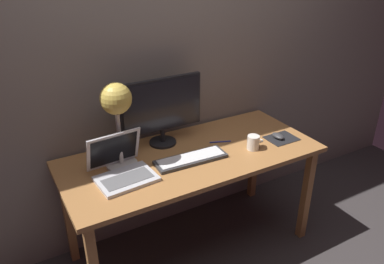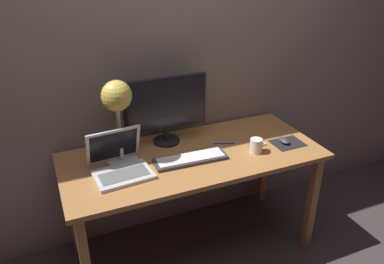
{
  "view_description": "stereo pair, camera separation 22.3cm",
  "coord_description": "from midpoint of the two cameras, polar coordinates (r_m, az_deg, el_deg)",
  "views": [
    {
      "loc": [
        -1.02,
        -1.79,
        1.9
      ],
      "look_at": [
        -0.03,
        -0.05,
        0.92
      ],
      "focal_mm": 35.83,
      "sensor_mm": 36.0,
      "label": 1
    },
    {
      "loc": [
        -0.82,
        -1.89,
        1.9
      ],
      "look_at": [
        -0.03,
        -0.05,
        0.92
      ],
      "focal_mm": 35.83,
      "sensor_mm": 36.0,
      "label": 2
    }
  ],
  "objects": [
    {
      "name": "desk_lamp",
      "position": [
        2.14,
        -8.21,
        4.28
      ],
      "size": [
        0.18,
        0.18,
        0.5
      ],
      "color": "beige",
      "rests_on": "desk"
    },
    {
      "name": "laptop",
      "position": [
        2.18,
        -8.03,
        -4.32
      ],
      "size": [
        0.34,
        0.32,
        0.24
      ],
      "color": "silver",
      "rests_on": "desk"
    },
    {
      "name": "mousepad",
      "position": [
        2.59,
        16.47,
        -1.66
      ],
      "size": [
        0.2,
        0.16,
        0.0
      ],
      "primitive_type": "cube",
      "color": "black",
      "rests_on": "desk"
    },
    {
      "name": "desk",
      "position": [
        2.4,
        2.81,
        -5.03
      ],
      "size": [
        1.6,
        0.7,
        0.74
      ],
      "color": "#A8703D",
      "rests_on": "ground"
    },
    {
      "name": "mouse",
      "position": [
        2.57,
        15.97,
        -1.28
      ],
      "size": [
        0.06,
        0.1,
        0.03
      ],
      "primitive_type": "ellipsoid",
      "color": "#38383A",
      "rests_on": "mousepad"
    },
    {
      "name": "monitor",
      "position": [
        2.4,
        -1.3,
        3.75
      ],
      "size": [
        0.54,
        0.17,
        0.44
      ],
      "color": "black",
      "rests_on": "desk"
    },
    {
      "name": "keyboard_main",
      "position": [
        2.29,
        2.57,
        -4.08
      ],
      "size": [
        0.45,
        0.16,
        0.03
      ],
      "color": "#38383A",
      "rests_on": "desk"
    },
    {
      "name": "pen",
      "position": [
        2.49,
        7.33,
        -1.75
      ],
      "size": [
        0.13,
        0.06,
        0.01
      ],
      "primitive_type": "cylinder",
      "rotation": [
        0.0,
        1.57,
        -0.37
      ],
      "color": "#2633A5",
      "rests_on": "desk"
    },
    {
      "name": "back_wall",
      "position": [
        2.49,
        -0.95,
        12.17
      ],
      "size": [
        4.8,
        0.06,
        2.6
      ],
      "primitive_type": "cube",
      "color": "gray",
      "rests_on": "ground"
    },
    {
      "name": "ground_plane",
      "position": [
        2.8,
        2.5,
        -16.67
      ],
      "size": [
        4.8,
        4.8,
        0.0
      ],
      "primitive_type": "plane",
      "color": "#383333",
      "rests_on": "ground"
    },
    {
      "name": "coffee_mug",
      "position": [
        2.41,
        12.18,
        -2.08
      ],
      "size": [
        0.11,
        0.08,
        0.09
      ],
      "color": "white",
      "rests_on": "desk"
    }
  ]
}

